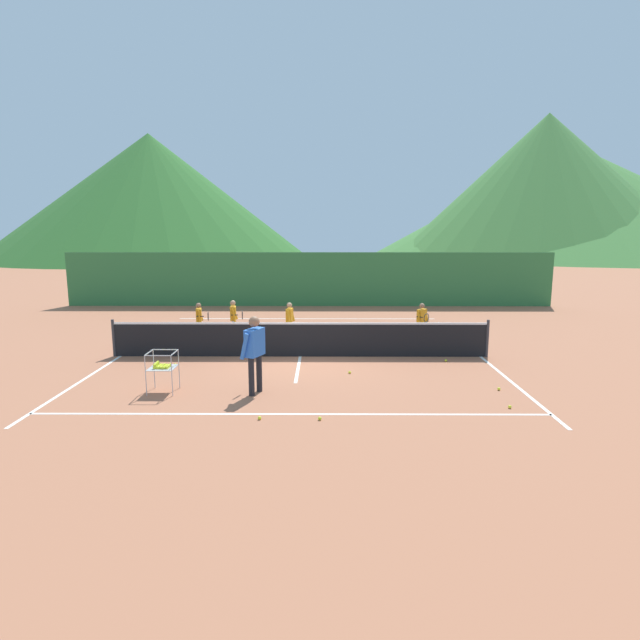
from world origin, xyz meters
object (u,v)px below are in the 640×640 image
(student_1, at_px, (234,316))
(tennis_ball_4, at_px, (510,407))
(tennis_ball_1, at_px, (175,365))
(student_0, at_px, (199,317))
(tennis_ball_6, at_px, (499,389))
(instructor, at_px, (254,347))
(tennis_ball_3, at_px, (320,418))
(ball_cart, at_px, (162,366))
(tennis_ball_2, at_px, (350,372))
(tennis_ball_5, at_px, (446,360))
(tennis_net, at_px, (300,339))
(student_2, at_px, (290,318))
(student_3, at_px, (422,318))
(tennis_ball_0, at_px, (260,418))

(student_1, distance_m, tennis_ball_4, 9.37)
(tennis_ball_1, bearing_deg, student_0, 91.98)
(tennis_ball_6, bearing_deg, tennis_ball_4, -98.38)
(instructor, height_order, tennis_ball_3, instructor)
(ball_cart, xyz_separation_m, tennis_ball_2, (4.19, 1.49, -0.55))
(student_0, relative_size, tennis_ball_6, 17.47)
(student_1, relative_size, ball_cart, 1.41)
(student_1, bearing_deg, tennis_ball_5, -24.96)
(student_1, height_order, tennis_ball_3, student_1)
(instructor, xyz_separation_m, student_0, (-2.51, 5.59, -0.31))
(tennis_net, distance_m, student_2, 2.20)
(student_2, distance_m, tennis_ball_6, 7.25)
(tennis_ball_4, distance_m, tennis_ball_6, 1.19)
(tennis_ball_1, height_order, tennis_ball_4, same)
(ball_cart, distance_m, tennis_ball_3, 3.90)
(student_3, bearing_deg, student_2, -179.87)
(tennis_net, bearing_deg, tennis_ball_3, -83.27)
(tennis_ball_1, height_order, tennis_ball_5, same)
(tennis_ball_1, bearing_deg, instructor, -43.55)
(tennis_ball_5, relative_size, tennis_ball_6, 1.00)
(student_2, height_order, tennis_ball_5, student_2)
(instructor, bearing_deg, student_2, 85.69)
(instructor, relative_size, tennis_ball_5, 25.09)
(student_2, height_order, ball_cart, student_2)
(instructor, distance_m, tennis_ball_1, 3.45)
(student_1, distance_m, tennis_ball_3, 7.82)
(tennis_ball_2, bearing_deg, tennis_ball_0, -120.37)
(tennis_net, xyz_separation_m, tennis_ball_6, (4.55, -3.08, -0.47))
(tennis_net, bearing_deg, tennis_ball_2, -53.15)
(student_2, bearing_deg, tennis_ball_6, -46.38)
(student_3, distance_m, tennis_ball_5, 2.80)
(ball_cart, bearing_deg, tennis_ball_0, -35.76)
(tennis_ball_0, bearing_deg, student_2, 88.95)
(student_2, relative_size, tennis_ball_1, 18.03)
(tennis_ball_1, distance_m, tennis_ball_3, 5.45)
(tennis_net, distance_m, tennis_ball_5, 4.03)
(tennis_net, height_order, ball_cart, tennis_net)
(student_1, relative_size, tennis_ball_4, 18.64)
(tennis_ball_2, bearing_deg, student_1, 131.09)
(tennis_net, relative_size, tennis_ball_2, 154.80)
(tennis_net, distance_m, student_3, 4.37)
(student_2, distance_m, student_3, 4.22)
(instructor, distance_m, student_1, 5.82)
(instructor, relative_size, student_3, 1.42)
(student_0, relative_size, tennis_ball_3, 17.47)
(tennis_ball_4, distance_m, tennis_ball_5, 3.72)
(instructor, relative_size, tennis_ball_6, 25.09)
(student_1, height_order, tennis_ball_4, student_1)
(student_3, xyz_separation_m, tennis_ball_5, (0.16, -2.71, -0.69))
(student_2, relative_size, tennis_ball_5, 18.03)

